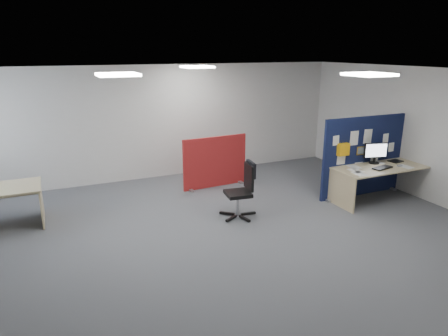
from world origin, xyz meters
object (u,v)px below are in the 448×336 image
object	(u,v)px
red_divider	(215,162)
office_chair	(243,186)
monitor_main	(375,152)
main_desk	(378,173)
navy_divider	(363,156)

from	to	relation	value
red_divider	office_chair	bearing A→B (deg)	-99.11
monitor_main	main_desk	bearing A→B (deg)	-90.84
navy_divider	main_desk	world-z (taller)	navy_divider
main_desk	monitor_main	bearing A→B (deg)	74.76
main_desk	office_chair	size ratio (longest dim) A/B	1.91
navy_divider	office_chair	bearing A→B (deg)	-179.21
navy_divider	red_divider	size ratio (longest dim) A/B	1.33
navy_divider	monitor_main	bearing A→B (deg)	-45.84
main_desk	red_divider	bearing A→B (deg)	142.82
office_chair	main_desk	bearing A→B (deg)	0.46
monitor_main	navy_divider	bearing A→B (deg)	148.56
monitor_main	office_chair	distance (m)	3.03
main_desk	navy_divider	bearing A→B (deg)	108.60
navy_divider	monitor_main	size ratio (longest dim) A/B	4.17
monitor_main	red_divider	distance (m)	3.45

